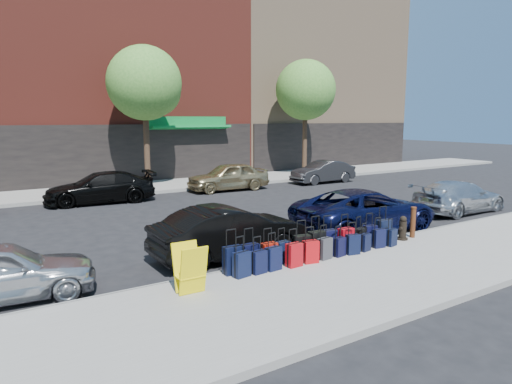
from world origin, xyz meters
TOP-DOWN VIEW (x-y plane):
  - ground at (0.00, 0.00)m, footprint 120.00×120.00m
  - sidewalk_near at (0.00, -6.50)m, footprint 60.00×4.00m
  - sidewalk_far at (0.00, 10.00)m, footprint 60.00×4.00m
  - curb_near at (0.00, -4.48)m, footprint 60.00×0.08m
  - curb_far at (0.00, 7.98)m, footprint 60.00×0.08m
  - building_center at (0.00, 17.99)m, footprint 17.00×12.85m
  - building_right at (16.00, 17.99)m, footprint 15.00×12.12m
  - tree_center at (0.64, 9.50)m, footprint 3.80×3.80m
  - tree_right at (11.14, 9.50)m, footprint 3.80×3.80m
  - suitcase_front_0 at (-2.52, -4.80)m, footprint 0.44×0.25m
  - suitcase_front_1 at (-2.02, -4.77)m, footprint 0.42×0.23m
  - suitcase_front_2 at (-1.51, -4.82)m, footprint 0.40×0.22m
  - suitcase_front_3 at (-1.06, -4.77)m, footprint 0.39×0.24m
  - suitcase_front_4 at (-0.48, -4.81)m, footprint 0.46×0.31m
  - suitcase_front_5 at (0.02, -4.78)m, footprint 0.44×0.25m
  - suitcase_front_6 at (0.46, -4.75)m, footprint 0.45×0.28m
  - suitcase_front_7 at (1.02, -4.82)m, footprint 0.42×0.23m
  - suitcase_front_8 at (1.57, -4.80)m, footprint 0.40×0.27m
  - suitcase_front_9 at (1.97, -4.81)m, footprint 0.41×0.27m
  - suitcase_front_10 at (2.58, -4.76)m, footprint 0.45×0.27m
  - suitcase_back_0 at (-2.44, -5.08)m, footprint 0.43×0.29m
  - suitcase_back_1 at (-1.99, -5.10)m, footprint 0.39×0.25m
  - suitcase_back_2 at (-1.56, -5.08)m, footprint 0.40×0.26m
  - suitcase_back_3 at (-0.99, -5.15)m, footprint 0.40×0.25m
  - suitcase_back_4 at (-0.47, -5.13)m, footprint 0.42×0.29m
  - suitcase_back_5 at (0.04, -5.09)m, footprint 0.40×0.26m
  - suitcase_back_6 at (0.52, -5.11)m, footprint 0.37×0.25m
  - suitcase_back_7 at (0.95, -5.17)m, footprint 0.40×0.28m
  - suitcase_back_8 at (1.45, -5.13)m, footprint 0.35×0.25m
  - suitcase_back_9 at (2.01, -5.09)m, footprint 0.38×0.25m
  - suitcase_back_10 at (2.45, -5.17)m, footprint 0.36×0.25m
  - fire_hydrant at (3.26, -4.88)m, footprint 0.37×0.32m
  - bollard at (3.72, -4.87)m, footprint 0.17×0.17m
  - display_rack at (-3.83, -5.33)m, footprint 0.58×0.64m
  - car_near_1 at (-1.71, -3.25)m, footprint 4.29×1.52m
  - car_near_2 at (3.58, -3.05)m, footprint 5.22×2.67m
  - car_near_3 at (8.96, -2.92)m, footprint 4.41×1.82m
  - car_far_1 at (-2.59, 6.98)m, footprint 4.92×2.40m
  - car_far_2 at (3.97, 7.05)m, footprint 4.39×1.98m
  - car_far_3 at (10.05, 6.57)m, footprint 3.95×1.42m

SIDE VIEW (x-z plane):
  - ground at x=0.00m, z-range 0.00..0.00m
  - sidewalk_near at x=0.00m, z-range 0.00..0.15m
  - sidewalk_far at x=0.00m, z-range 0.00..0.15m
  - curb_near at x=0.00m, z-range 0.00..0.15m
  - curb_far at x=0.00m, z-range 0.00..0.15m
  - suitcase_back_8 at x=1.45m, z-range 0.01..0.78m
  - suitcase_back_10 at x=2.45m, z-range 0.00..0.79m
  - suitcase_back_6 at x=0.52m, z-range 0.00..0.81m
  - suitcase_back_9 at x=2.01m, z-range -0.01..0.84m
  - suitcase_back_7 at x=0.95m, z-range -0.01..0.85m
  - suitcase_back_1 at x=-1.99m, z-range -0.01..0.86m
  - suitcase_front_8 at x=1.57m, z-range -0.01..0.86m
  - suitcase_front_3 at x=-1.06m, z-range -0.02..0.87m
  - suitcase_back_5 at x=0.04m, z-range -0.02..0.87m
  - suitcase_back_2 at x=-1.56m, z-range -0.02..0.88m
  - suitcase_back_4 at x=-0.47m, z-range -0.02..0.89m
  - suitcase_back_3 at x=-0.99m, z-range -0.03..0.91m
  - suitcase_front_9 at x=1.97m, z-range -0.02..0.91m
  - suitcase_back_0 at x=-2.44m, z-range -0.03..0.91m
  - suitcase_front_2 at x=-1.51m, z-range -0.03..0.92m
  - suitcase_front_1 at x=-2.02m, z-range -0.04..0.97m
  - suitcase_front_7 at x=1.02m, z-range -0.04..0.97m
  - suitcase_front_4 at x=-0.48m, z-range -0.04..0.98m
  - suitcase_front_6 at x=0.46m, z-range -0.04..0.98m
  - suitcase_front_0 at x=-2.52m, z-range -0.05..1.01m
  - suitcase_front_10 at x=2.58m, z-range -0.05..1.01m
  - fire_hydrant at x=3.26m, z-range 0.12..0.84m
  - suitcase_front_5 at x=0.02m, z-range -0.05..1.02m
  - bollard at x=3.72m, z-range 0.16..1.11m
  - car_near_3 at x=8.96m, z-range 0.00..1.28m
  - car_far_3 at x=10.05m, z-range 0.00..1.30m
  - display_rack at x=-3.83m, z-range 0.14..1.16m
  - car_far_1 at x=-2.59m, z-range 0.00..1.38m
  - car_near_2 at x=3.58m, z-range 0.00..1.41m
  - car_near_1 at x=-1.71m, z-range 0.00..1.41m
  - car_far_2 at x=3.97m, z-range 0.00..1.46m
  - tree_center at x=0.64m, z-range 1.78..9.05m
  - tree_right at x=11.14m, z-range 1.78..9.05m
  - building_right at x=16.00m, z-range -0.02..17.98m
  - building_center at x=0.00m, z-range -0.02..19.98m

